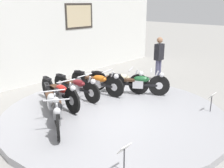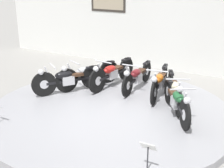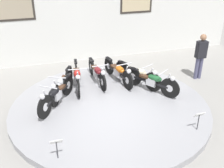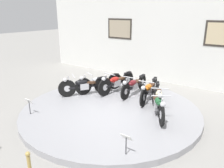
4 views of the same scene
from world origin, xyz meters
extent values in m
plane|color=gray|center=(0.00, 0.00, 0.00)|extent=(60.00, 60.00, 0.00)
cylinder|color=#99999E|center=(0.00, 0.00, 0.09)|extent=(5.75, 5.75, 0.17)
cube|color=silver|center=(0.00, 4.23, 2.14)|extent=(14.00, 0.20, 4.29)
cube|color=#2D2823|center=(-2.40, 4.12, 2.36)|extent=(1.40, 0.02, 1.00)
cube|color=tan|center=(-2.40, 4.11, 2.36)|extent=(1.24, 0.02, 0.84)
cube|color=#2D2823|center=(2.40, 4.12, 2.36)|extent=(1.40, 0.02, 1.00)
cube|color=#C6B289|center=(2.40, 4.11, 2.36)|extent=(1.24, 0.02, 0.84)
cylinder|color=black|center=(-1.85, -0.16, 0.50)|extent=(0.42, 0.57, 0.65)
cylinder|color=silver|center=(-1.85, -0.16, 0.50)|extent=(0.18, 0.22, 0.23)
cylinder|color=black|center=(-1.08, 0.95, 0.50)|extent=(0.42, 0.57, 0.65)
cylinder|color=silver|center=(-1.08, 0.95, 0.50)|extent=(0.18, 0.22, 0.23)
cube|color=black|center=(-1.47, 0.39, 0.50)|extent=(0.77, 1.06, 0.07)
cube|color=silver|center=(-1.49, 0.36, 0.52)|extent=(0.35, 0.38, 0.24)
ellipsoid|color=black|center=(-1.55, 0.28, 0.68)|extent=(0.46, 0.52, 0.20)
cube|color=#472D1E|center=(-1.34, 0.57, 0.64)|extent=(0.35, 0.38, 0.07)
cube|color=black|center=(-1.08, 0.95, 0.78)|extent=(0.29, 0.35, 0.06)
cylinder|color=silver|center=(-1.77, -0.04, 0.70)|extent=(0.18, 0.23, 0.54)
cylinder|color=silver|center=(-1.71, 0.05, 0.96)|extent=(0.46, 0.34, 0.03)
sphere|color=silver|center=(-1.89, -0.21, 0.84)|extent=(0.15, 0.15, 0.15)
cylinder|color=black|center=(-1.52, 0.36, 0.50)|extent=(0.33, 0.61, 0.65)
cylinder|color=silver|center=(-1.52, 0.36, 0.50)|extent=(0.16, 0.23, 0.23)
cylinder|color=black|center=(-0.94, 1.58, 0.50)|extent=(0.33, 0.61, 0.65)
cylinder|color=silver|center=(-0.94, 1.58, 0.50)|extent=(0.16, 0.23, 0.23)
cube|color=black|center=(-1.23, 0.97, 0.50)|extent=(0.60, 1.15, 0.07)
cube|color=silver|center=(-1.25, 0.94, 0.52)|extent=(0.32, 0.38, 0.24)
ellipsoid|color=#B2B5BA|center=(-1.29, 0.85, 0.68)|extent=(0.41, 0.53, 0.20)
cube|color=#472D1E|center=(-1.13, 1.17, 0.64)|extent=(0.32, 0.38, 0.07)
cube|color=black|center=(-0.94, 1.58, 0.77)|extent=(0.25, 0.37, 0.06)
cylinder|color=silver|center=(-1.46, 0.50, 0.70)|extent=(0.15, 0.24, 0.54)
cylinder|color=silver|center=(-1.41, 0.60, 0.96)|extent=(0.50, 0.26, 0.03)
sphere|color=silver|center=(-1.55, 0.31, 0.84)|extent=(0.15, 0.15, 0.15)
cylinder|color=black|center=(-0.78, 0.72, 0.51)|extent=(0.14, 0.68, 0.68)
cylinder|color=silver|center=(-0.78, 0.72, 0.51)|extent=(0.09, 0.24, 0.24)
cylinder|color=black|center=(-0.61, 2.06, 0.51)|extent=(0.14, 0.68, 0.68)
cylinder|color=silver|center=(-0.61, 2.06, 0.51)|extent=(0.09, 0.24, 0.24)
cube|color=black|center=(-0.70, 1.39, 0.51)|extent=(0.23, 1.24, 0.07)
cube|color=silver|center=(-0.70, 1.35, 0.53)|extent=(0.24, 0.34, 0.24)
ellipsoid|color=red|center=(-0.72, 1.25, 0.69)|extent=(0.28, 0.50, 0.20)
cube|color=#472D1E|center=(-0.67, 1.61, 0.65)|extent=(0.24, 0.34, 0.07)
cube|color=black|center=(-0.61, 2.06, 0.80)|extent=(0.14, 0.37, 0.06)
cylinder|color=silver|center=(-0.76, 0.87, 0.71)|extent=(0.08, 0.25, 0.54)
cylinder|color=silver|center=(-0.75, 0.97, 0.97)|extent=(0.54, 0.10, 0.03)
sphere|color=silver|center=(-0.79, 0.66, 0.85)|extent=(0.15, 0.15, 0.15)
cylinder|color=black|center=(0.03, 0.86, 0.48)|extent=(0.08, 0.61, 0.61)
cylinder|color=silver|center=(0.03, 0.86, 0.48)|extent=(0.07, 0.22, 0.21)
cylinder|color=black|center=(-0.03, 2.21, 0.48)|extent=(0.08, 0.61, 0.61)
cylinder|color=silver|center=(-0.03, 2.21, 0.48)|extent=(0.07, 0.22, 0.21)
cube|color=black|center=(0.00, 1.54, 0.48)|extent=(0.12, 1.24, 0.07)
cube|color=silver|center=(0.00, 1.50, 0.50)|extent=(0.21, 0.33, 0.24)
ellipsoid|color=maroon|center=(0.01, 1.40, 0.66)|extent=(0.24, 0.49, 0.20)
cube|color=#472D1E|center=(-0.01, 1.76, 0.62)|extent=(0.21, 0.33, 0.07)
cube|color=black|center=(-0.03, 2.21, 0.74)|extent=(0.11, 0.36, 0.06)
cylinder|color=silver|center=(0.02, 1.01, 0.68)|extent=(0.05, 0.25, 0.54)
cylinder|color=silver|center=(0.02, 1.12, 0.94)|extent=(0.54, 0.05, 0.03)
sphere|color=silver|center=(0.03, 0.80, 0.82)|extent=(0.15, 0.15, 0.15)
cylinder|color=black|center=(0.81, 0.72, 0.49)|extent=(0.16, 0.63, 0.63)
cylinder|color=silver|center=(0.81, 0.72, 0.49)|extent=(0.10, 0.23, 0.22)
cylinder|color=black|center=(0.59, 2.05, 0.49)|extent=(0.16, 0.63, 0.63)
cylinder|color=silver|center=(0.59, 2.05, 0.49)|extent=(0.10, 0.23, 0.22)
cube|color=black|center=(0.70, 1.39, 0.49)|extent=(0.28, 1.24, 0.07)
cube|color=silver|center=(0.71, 1.35, 0.51)|extent=(0.25, 0.35, 0.24)
ellipsoid|color=#D16619|center=(0.72, 1.25, 0.67)|extent=(0.30, 0.51, 0.20)
cube|color=#472D1E|center=(0.66, 1.60, 0.63)|extent=(0.25, 0.35, 0.07)
cube|color=black|center=(0.59, 2.05, 0.76)|extent=(0.16, 0.37, 0.06)
cylinder|color=silver|center=(0.79, 0.87, 0.69)|extent=(0.09, 0.25, 0.54)
cylinder|color=silver|center=(0.77, 0.97, 0.95)|extent=(0.54, 0.12, 0.03)
sphere|color=silver|center=(0.82, 0.66, 0.83)|extent=(0.15, 0.15, 0.15)
cylinder|color=black|center=(1.53, 0.37, 0.49)|extent=(0.33, 0.60, 0.64)
cylinder|color=silver|center=(1.53, 0.37, 0.49)|extent=(0.16, 0.23, 0.22)
cylinder|color=black|center=(0.93, 1.58, 0.49)|extent=(0.33, 0.60, 0.64)
cylinder|color=silver|center=(0.93, 1.58, 0.49)|extent=(0.16, 0.23, 0.22)
cube|color=black|center=(1.23, 0.97, 0.49)|extent=(0.62, 1.14, 0.07)
cube|color=silver|center=(1.25, 0.94, 0.51)|extent=(0.32, 0.38, 0.24)
ellipsoid|color=beige|center=(1.29, 0.85, 0.67)|extent=(0.41, 0.53, 0.20)
cube|color=#472D1E|center=(1.13, 1.17, 0.63)|extent=(0.32, 0.38, 0.07)
cube|color=black|center=(0.93, 1.58, 0.76)|extent=(0.25, 0.37, 0.06)
cylinder|color=silver|center=(1.46, 0.50, 0.69)|extent=(0.15, 0.24, 0.54)
cylinder|color=silver|center=(1.42, 0.60, 0.95)|extent=(0.50, 0.27, 0.03)
sphere|color=silver|center=(1.56, 0.32, 0.83)|extent=(0.15, 0.15, 0.15)
cylinder|color=black|center=(1.84, -0.17, 0.49)|extent=(0.40, 0.56, 0.64)
cylinder|color=silver|center=(1.84, -0.17, 0.49)|extent=(0.18, 0.22, 0.22)
cylinder|color=black|center=(1.09, 0.96, 0.49)|extent=(0.40, 0.56, 0.64)
cylinder|color=silver|center=(1.09, 0.96, 0.49)|extent=(0.18, 0.22, 0.22)
cube|color=black|center=(1.47, 0.39, 0.49)|extent=(0.74, 1.08, 0.07)
cube|color=silver|center=(1.49, 0.36, 0.51)|extent=(0.34, 0.38, 0.24)
ellipsoid|color=#1E562D|center=(1.54, 0.28, 0.67)|extent=(0.45, 0.52, 0.20)
cube|color=#472D1E|center=(1.34, 0.58, 0.63)|extent=(0.34, 0.38, 0.07)
cube|color=black|center=(1.09, 0.96, 0.76)|extent=(0.28, 0.36, 0.06)
cylinder|color=silver|center=(1.76, -0.04, 0.69)|extent=(0.17, 0.23, 0.54)
cylinder|color=silver|center=(1.70, 0.05, 0.95)|extent=(0.47, 0.32, 0.03)
sphere|color=silver|center=(1.87, -0.22, 0.83)|extent=(0.15, 0.15, 0.15)
cylinder|color=#333338|center=(-1.73, -1.84, 0.38)|extent=(0.02, 0.02, 0.42)
cube|color=white|center=(-1.73, -1.84, 0.61)|extent=(0.26, 0.11, 0.15)
cylinder|color=#333338|center=(1.73, -1.84, 0.38)|extent=(0.02, 0.02, 0.42)
cube|color=white|center=(1.73, -1.84, 0.61)|extent=(0.26, 0.11, 0.15)
cylinder|color=#4C4C6B|center=(3.60, 1.08, 0.40)|extent=(0.13, 0.13, 0.81)
cylinder|color=#4C4C6B|center=(3.76, 1.08, 0.40)|extent=(0.13, 0.13, 0.81)
cube|color=black|center=(3.68, 1.08, 1.11)|extent=(0.36, 0.22, 0.61)
sphere|color=#9E7051|center=(3.68, 1.08, 1.55)|extent=(0.22, 0.22, 0.22)
camera|label=1|loc=(-4.63, -4.27, 2.91)|focal=42.00mm
camera|label=2|loc=(3.33, -5.87, 3.20)|focal=50.00mm
camera|label=3|loc=(-1.90, -6.33, 4.15)|focal=42.00mm
camera|label=4|loc=(3.85, -5.35, 3.16)|focal=35.00mm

